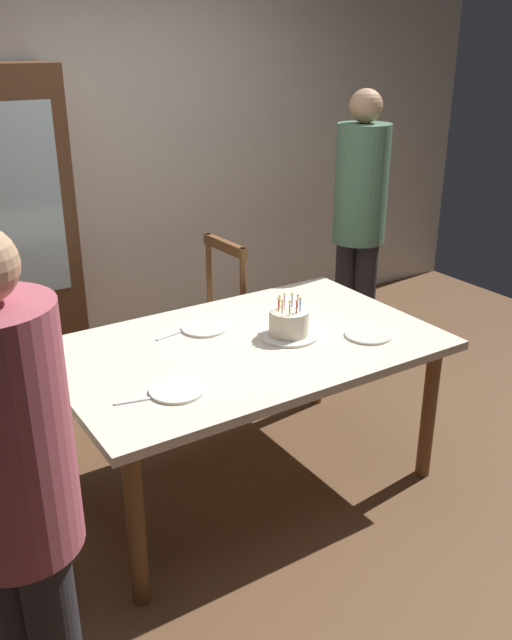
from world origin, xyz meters
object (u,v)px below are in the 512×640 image
at_px(dining_table, 247,358).
at_px(person_guest, 359,217).
at_px(person_celebrant, 16,498).
at_px(plate_far_side, 204,328).
at_px(birthday_cake, 289,324).
at_px(plate_near_celebrant, 177,390).
at_px(chair_spindle_back, 202,327).
at_px(plate_near_guest, 369,335).

relative_size(dining_table, person_guest, 0.98).
xyz_separation_m(person_celebrant, person_guest, (2.49, 1.56, 0.06)).
bearing_deg(person_celebrant, plate_far_side, 43.88).
height_order(dining_table, birthday_cake, birthday_cake).
relative_size(dining_table, birthday_cake, 6.13).
relative_size(plate_near_celebrant, plate_far_side, 1.00).
height_order(chair_spindle_back, person_celebrant, person_celebrant).
bearing_deg(dining_table, chair_spindle_back, 75.15).
height_order(birthday_cake, person_celebrant, person_celebrant).
distance_m(plate_near_celebrant, person_celebrant, 0.99).
bearing_deg(person_guest, plate_near_celebrant, -151.26).
relative_size(dining_table, plate_near_guest, 7.81).
height_order(plate_near_celebrant, chair_spindle_back, chair_spindle_back).
xyz_separation_m(chair_spindle_back, person_celebrant, (-1.45, -1.71, 0.48)).
xyz_separation_m(plate_far_side, plate_near_guest, (0.60, -0.48, 0.00)).
height_order(dining_table, person_guest, person_guest).
bearing_deg(dining_table, plate_near_celebrant, -152.93).
height_order(chair_spindle_back, person_guest, person_guest).
relative_size(plate_near_celebrant, person_guest, 0.13).
xyz_separation_m(plate_far_side, chair_spindle_back, (0.31, 0.62, -0.29)).
height_order(plate_far_side, person_guest, person_guest).
bearing_deg(plate_far_side, person_guest, 19.16).
xyz_separation_m(plate_far_side, person_celebrant, (-1.14, -1.10, 0.19)).
distance_m(dining_table, plate_near_guest, 0.58).
bearing_deg(dining_table, birthday_cake, -11.52).
height_order(plate_far_side, chair_spindle_back, chair_spindle_back).
xyz_separation_m(plate_far_side, person_guest, (1.35, 0.47, 0.26)).
xyz_separation_m(plate_near_guest, chair_spindle_back, (-0.29, 1.10, -0.29)).
bearing_deg(birthday_cake, chair_spindle_back, 88.45).
relative_size(plate_near_celebrant, plate_near_guest, 1.00).
bearing_deg(plate_near_guest, dining_table, 154.90).
xyz_separation_m(birthday_cake, plate_far_side, (-0.29, 0.28, -0.05)).
distance_m(chair_spindle_back, person_guest, 1.18).
xyz_separation_m(birthday_cake, plate_near_celebrant, (-0.68, -0.20, -0.05)).
relative_size(birthday_cake, person_celebrant, 0.17).
relative_size(plate_near_celebrant, chair_spindle_back, 0.23).
height_order(plate_far_side, person_celebrant, person_celebrant).
distance_m(dining_table, person_celebrant, 1.52).
distance_m(plate_near_celebrant, chair_spindle_back, 1.33).
bearing_deg(chair_spindle_back, dining_table, -104.85).
bearing_deg(plate_far_side, birthday_cake, -44.38).
bearing_deg(plate_near_guest, plate_near_celebrant, 180.00).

